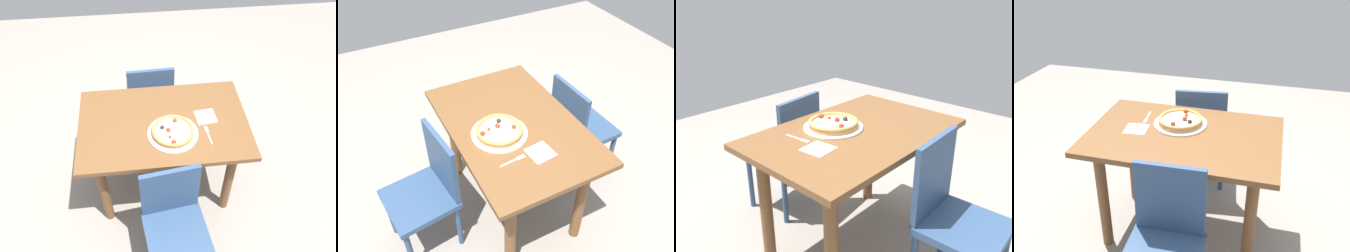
{
  "view_description": "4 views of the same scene",
  "coord_description": "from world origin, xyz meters",
  "views": [
    {
      "loc": [
        -0.15,
        -1.61,
        2.47
      ],
      "look_at": [
        0.03,
        -0.06,
        0.79
      ],
      "focal_mm": 35.79,
      "sensor_mm": 36.0,
      "label": 1
    },
    {
      "loc": [
        1.48,
        -0.81,
        2.2
      ],
      "look_at": [
        0.03,
        -0.06,
        0.79
      ],
      "focal_mm": 37.57,
      "sensor_mm": 36.0,
      "label": 2
    },
    {
      "loc": [
        1.4,
        1.19,
        1.55
      ],
      "look_at": [
        0.03,
        -0.06,
        0.79
      ],
      "focal_mm": 37.91,
      "sensor_mm": 36.0,
      "label": 3
    },
    {
      "loc": [
        -0.5,
        1.92,
        1.88
      ],
      "look_at": [
        0.03,
        -0.06,
        0.79
      ],
      "focal_mm": 39.39,
      "sensor_mm": 36.0,
      "label": 4
    }
  ],
  "objects": [
    {
      "name": "chair_near",
      "position": [
        0.01,
        -0.6,
        0.47
      ],
      "size": [
        0.45,
        0.45,
        0.86
      ],
      "rotation": [
        0.0,
        0.0,
        3.27
      ],
      "color": "navy",
      "rests_on": "ground"
    },
    {
      "name": "ground_plane",
      "position": [
        0.0,
        0.0,
        0.0
      ],
      "size": [
        6.0,
        6.0,
        0.0
      ],
      "primitive_type": "plane",
      "color": "gray"
    },
    {
      "name": "pizza",
      "position": [
        0.05,
        -0.12,
        0.81
      ],
      "size": [
        0.29,
        0.29,
        0.05
      ],
      "color": "#B78447",
      "rests_on": "plate"
    },
    {
      "name": "dining_table",
      "position": [
        0.0,
        0.0,
        0.64
      ],
      "size": [
        1.19,
        0.77,
        0.77
      ],
      "color": "brown",
      "rests_on": "ground"
    },
    {
      "name": "fork",
      "position": [
        0.29,
        -0.14,
        0.78
      ],
      "size": [
        0.03,
        0.17,
        0.0
      ],
      "rotation": [
        0.0,
        0.0,
        1.66
      ],
      "color": "silver",
      "rests_on": "dining_table"
    },
    {
      "name": "chair_far",
      "position": [
        -0.06,
        0.6,
        0.47
      ],
      "size": [
        0.41,
        0.41,
        0.86
      ],
      "rotation": [
        0.0,
        0.0,
        0.04
      ],
      "color": "navy",
      "rests_on": "ground"
    },
    {
      "name": "plate",
      "position": [
        0.05,
        -0.12,
        0.78
      ],
      "size": [
        0.34,
        0.34,
        0.01
      ],
      "primitive_type": "cylinder",
      "color": "white",
      "rests_on": "dining_table"
    },
    {
      "name": "napkin",
      "position": [
        0.31,
        0.02,
        0.78
      ],
      "size": [
        0.15,
        0.15,
        0.0
      ],
      "primitive_type": "cube",
      "rotation": [
        0.0,
        0.0,
        0.1
      ],
      "color": "white",
      "rests_on": "dining_table"
    }
  ]
}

